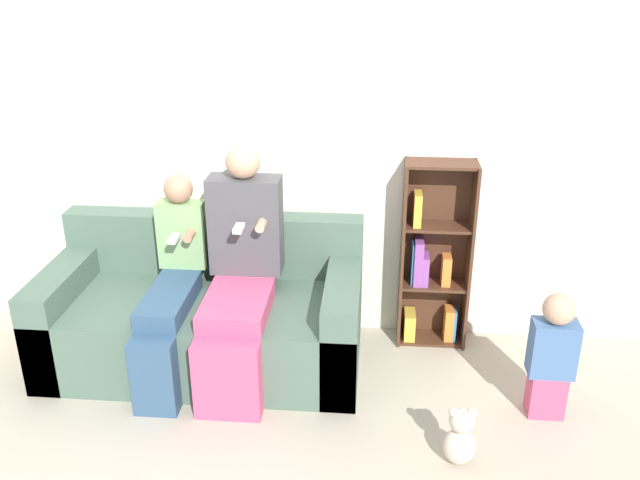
{
  "coord_description": "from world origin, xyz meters",
  "views": [
    {
      "loc": [
        0.86,
        -2.93,
        2.3
      ],
      "look_at": [
        0.56,
        0.59,
        0.79
      ],
      "focal_mm": 38.0,
      "sensor_mm": 36.0,
      "label": 1
    }
  ],
  "objects_px": {
    "couch": "(205,318)",
    "child_seated": "(171,286)",
    "toddler_standing": "(552,354)",
    "bookshelf": "(432,264)",
    "teddy_bear": "(460,438)",
    "adult_seated": "(240,266)"
  },
  "relations": [
    {
      "from": "couch",
      "to": "toddler_standing",
      "type": "bearing_deg",
      "value": -10.78
    },
    {
      "from": "bookshelf",
      "to": "teddy_bear",
      "type": "height_order",
      "value": "bookshelf"
    },
    {
      "from": "toddler_standing",
      "to": "teddy_bear",
      "type": "xyz_separation_m",
      "value": [
        -0.5,
        -0.43,
        -0.22
      ]
    },
    {
      "from": "couch",
      "to": "teddy_bear",
      "type": "xyz_separation_m",
      "value": [
        1.43,
        -0.8,
        -0.13
      ]
    },
    {
      "from": "couch",
      "to": "adult_seated",
      "type": "height_order",
      "value": "adult_seated"
    },
    {
      "from": "toddler_standing",
      "to": "teddy_bear",
      "type": "relative_size",
      "value": 2.23
    },
    {
      "from": "couch",
      "to": "child_seated",
      "type": "distance_m",
      "value": 0.34
    },
    {
      "from": "toddler_standing",
      "to": "child_seated",
      "type": "bearing_deg",
      "value": 173.55
    },
    {
      "from": "child_seated",
      "to": "toddler_standing",
      "type": "distance_m",
      "value": 2.1
    },
    {
      "from": "child_seated",
      "to": "teddy_bear",
      "type": "height_order",
      "value": "child_seated"
    },
    {
      "from": "adult_seated",
      "to": "child_seated",
      "type": "height_order",
      "value": "adult_seated"
    },
    {
      "from": "couch",
      "to": "adult_seated",
      "type": "relative_size",
      "value": 1.4
    },
    {
      "from": "bookshelf",
      "to": "child_seated",
      "type": "bearing_deg",
      "value": -161.84
    },
    {
      "from": "child_seated",
      "to": "toddler_standing",
      "type": "relative_size",
      "value": 1.55
    },
    {
      "from": "adult_seated",
      "to": "bookshelf",
      "type": "height_order",
      "value": "adult_seated"
    },
    {
      "from": "teddy_bear",
      "to": "bookshelf",
      "type": "bearing_deg",
      "value": 94.16
    },
    {
      "from": "couch",
      "to": "toddler_standing",
      "type": "height_order",
      "value": "couch"
    },
    {
      "from": "couch",
      "to": "bookshelf",
      "type": "relative_size",
      "value": 1.56
    },
    {
      "from": "child_seated",
      "to": "toddler_standing",
      "type": "height_order",
      "value": "child_seated"
    },
    {
      "from": "child_seated",
      "to": "bookshelf",
      "type": "bearing_deg",
      "value": 18.16
    },
    {
      "from": "bookshelf",
      "to": "teddy_bear",
      "type": "distance_m",
      "value": 1.22
    },
    {
      "from": "couch",
      "to": "bookshelf",
      "type": "distance_m",
      "value": 1.42
    }
  ]
}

